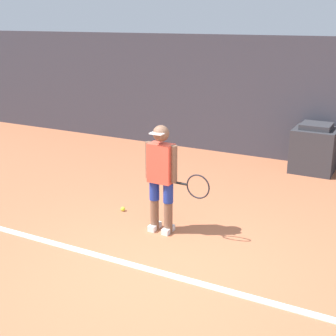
# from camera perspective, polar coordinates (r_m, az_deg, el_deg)

# --- Properties ---
(ground_plane) EXTENTS (24.00, 24.00, 0.00)m
(ground_plane) POSITION_cam_1_polar(r_m,az_deg,el_deg) (5.74, -1.10, -12.07)
(ground_plane) COLOR #B76642
(back_wall) EXTENTS (24.00, 0.10, 2.53)m
(back_wall) POSITION_cam_1_polar(r_m,az_deg,el_deg) (9.95, 13.46, 8.13)
(back_wall) COLOR #383842
(back_wall) RESTS_ON ground_plane
(court_baseline) EXTENTS (21.60, 0.10, 0.01)m
(court_baseline) POSITION_cam_1_polar(r_m,az_deg,el_deg) (5.66, -1.60, -12.47)
(court_baseline) COLOR white
(court_baseline) RESTS_ON ground_plane
(tennis_player) EXTENTS (0.97, 0.29, 1.52)m
(tennis_player) POSITION_cam_1_polar(r_m,az_deg,el_deg) (6.33, -0.72, -0.83)
(tennis_player) COLOR brown
(tennis_player) RESTS_ON ground_plane
(tennis_ball) EXTENTS (0.07, 0.07, 0.07)m
(tennis_ball) POSITION_cam_1_polar(r_m,az_deg,el_deg) (7.31, -5.52, -5.00)
(tennis_ball) COLOR #D1E533
(tennis_ball) RESTS_ON ground_plane
(covered_chair) EXTENTS (0.80, 0.79, 0.95)m
(covered_chair) POSITION_cam_1_polar(r_m,az_deg,el_deg) (9.47, 17.39, 2.25)
(covered_chair) COLOR #333338
(covered_chair) RESTS_ON ground_plane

